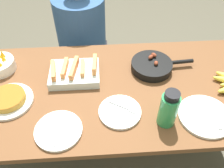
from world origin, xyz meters
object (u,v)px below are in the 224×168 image
at_px(empty_plate_near_front, 205,116).
at_px(empty_plate_far_right, 59,130).
at_px(melon_tray, 75,73).
at_px(empty_plate_far_left, 120,112).
at_px(frittata_plate_center, 8,100).
at_px(person_figure, 84,52).
at_px(skillet, 152,66).
at_px(water_bottle, 169,109).

xyz_separation_m(empty_plate_near_front, empty_plate_far_right, (-0.73, -0.04, 0.00)).
distance_m(melon_tray, empty_plate_far_left, 0.37).
distance_m(frittata_plate_center, empty_plate_far_left, 0.59).
xyz_separation_m(empty_plate_far_right, person_figure, (0.08, 0.95, -0.28)).
height_order(frittata_plate_center, person_figure, person_figure).
relative_size(empty_plate_far_right, person_figure, 0.19).
relative_size(empty_plate_far_left, person_figure, 0.18).
bearing_deg(frittata_plate_center, skillet, 14.53).
xyz_separation_m(skillet, empty_plate_far_right, (-0.53, -0.41, -0.02)).
height_order(melon_tray, water_bottle, water_bottle).
bearing_deg(person_figure, water_bottle, -64.42).
height_order(melon_tray, empty_plate_far_right, melon_tray).
distance_m(melon_tray, empty_plate_far_right, 0.38).
xyz_separation_m(frittata_plate_center, person_figure, (0.36, 0.75, -0.29)).
distance_m(melon_tray, water_bottle, 0.58).
distance_m(frittata_plate_center, empty_plate_far_right, 0.34).
relative_size(frittata_plate_center, person_figure, 0.21).
bearing_deg(empty_plate_near_front, empty_plate_far_left, 172.62).
relative_size(melon_tray, empty_plate_near_front, 1.06).
bearing_deg(frittata_plate_center, water_bottle, -12.54).
xyz_separation_m(empty_plate_near_front, empty_plate_far_left, (-0.43, 0.06, 0.00)).
distance_m(empty_plate_near_front, water_bottle, 0.22).
height_order(melon_tray, empty_plate_far_left, melon_tray).
bearing_deg(melon_tray, person_figure, 88.38).
xyz_separation_m(empty_plate_far_left, empty_plate_far_right, (-0.30, -0.09, 0.00)).
distance_m(skillet, water_bottle, 0.39).
relative_size(skillet, frittata_plate_center, 1.49).
bearing_deg(skillet, empty_plate_far_left, -129.09).
relative_size(empty_plate_far_left, empty_plate_far_right, 0.95).
relative_size(skillet, person_figure, 0.32).
distance_m(empty_plate_far_right, water_bottle, 0.53).
xyz_separation_m(frittata_plate_center, empty_plate_near_front, (1.01, -0.17, -0.01)).
bearing_deg(frittata_plate_center, empty_plate_near_front, -9.31).
height_order(empty_plate_near_front, empty_plate_far_left, same).
relative_size(melon_tray, frittata_plate_center, 1.11).
bearing_deg(frittata_plate_center, person_figure, 64.39).
bearing_deg(skillet, person_figure, 125.78).
bearing_deg(person_figure, empty_plate_far_right, -94.79).
xyz_separation_m(empty_plate_near_front, person_figure, (-0.65, 0.91, -0.28)).
bearing_deg(water_bottle, skillet, 89.33).
distance_m(melon_tray, skillet, 0.47).
relative_size(frittata_plate_center, empty_plate_far_left, 1.18).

